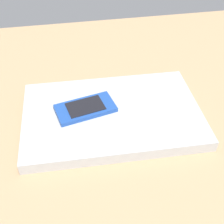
{
  "coord_description": "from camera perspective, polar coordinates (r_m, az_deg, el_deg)",
  "views": [
    {
      "loc": [
        6.98,
        48.71,
        45.09
      ],
      "look_at": [
        -0.83,
        5.24,
        5.0
      ],
      "focal_mm": 48.09,
      "sensor_mm": 36.0,
      "label": 1
    }
  ],
  "objects": [
    {
      "name": "cell_phone_on_laptop",
      "position": [
        0.6,
        -5.07,
        0.76
      ],
      "size": [
        12.54,
        8.34,
        1.0
      ],
      "color": "#1E479E",
      "rests_on": "laptop_closed"
    },
    {
      "name": "desk_surface",
      "position": [
        0.66,
        -1.52,
        0.68
      ],
      "size": [
        120.0,
        80.0,
        3.0
      ],
      "primitive_type": "cube",
      "color": "tan",
      "rests_on": "ground"
    },
    {
      "name": "laptop_closed",
      "position": [
        0.6,
        0.0,
        -0.58
      ],
      "size": [
        35.61,
        23.46,
        2.34
      ],
      "primitive_type": "cube",
      "rotation": [
        0.0,
        0.0,
        -0.03
      ],
      "color": "#B7BABC",
      "rests_on": "desk_surface"
    }
  ]
}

